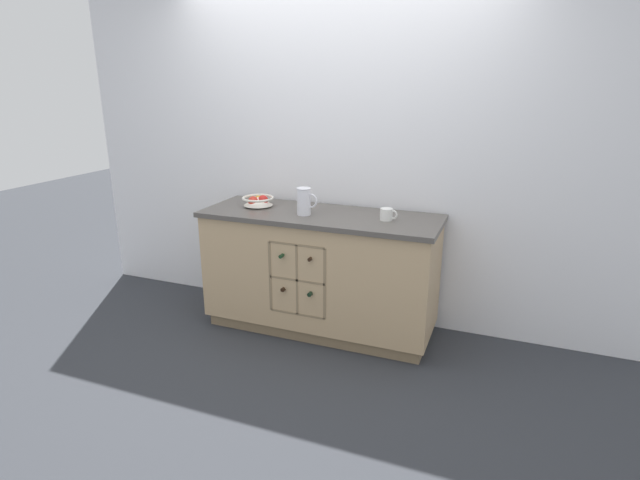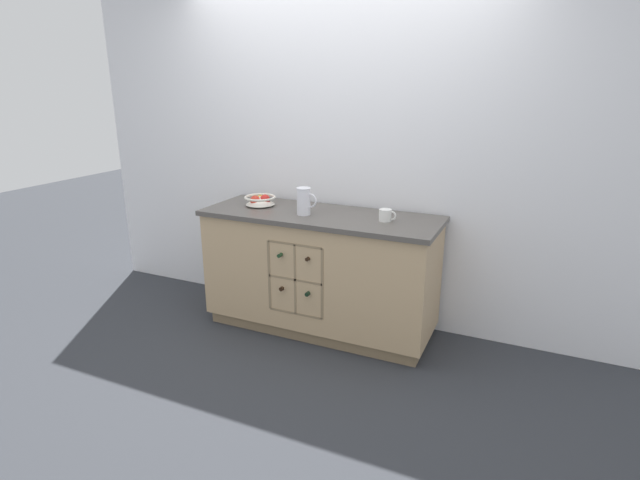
% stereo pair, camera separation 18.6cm
% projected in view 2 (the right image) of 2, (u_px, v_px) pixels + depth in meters
% --- Properties ---
extents(ground_plane, '(14.00, 14.00, 0.00)m').
position_uv_depth(ground_plane, '(320.00, 327.00, 3.82)').
color(ground_plane, '#2D3035').
extents(back_wall, '(4.40, 0.06, 2.55)m').
position_uv_depth(back_wall, '(340.00, 154.00, 3.75)').
color(back_wall, white).
rests_on(back_wall, ground_plane).
extents(kitchen_island, '(1.71, 0.64, 0.90)m').
position_uv_depth(kitchen_island, '(320.00, 272.00, 3.68)').
color(kitchen_island, '#8B7354').
rests_on(kitchen_island, ground_plane).
extents(fruit_bowl, '(0.24, 0.24, 0.09)m').
position_uv_depth(fruit_bowl, '(260.00, 200.00, 3.77)').
color(fruit_bowl, silver).
rests_on(fruit_bowl, kitchen_island).
extents(white_pitcher, '(0.15, 0.10, 0.19)m').
position_uv_depth(white_pitcher, '(304.00, 201.00, 3.49)').
color(white_pitcher, white).
rests_on(white_pitcher, kitchen_island).
extents(ceramic_mug, '(0.12, 0.08, 0.08)m').
position_uv_depth(ceramic_mug, '(386.00, 215.00, 3.35)').
color(ceramic_mug, white).
rests_on(ceramic_mug, kitchen_island).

